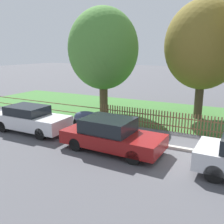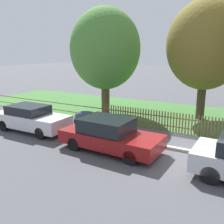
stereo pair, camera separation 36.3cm
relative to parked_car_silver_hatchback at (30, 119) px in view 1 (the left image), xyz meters
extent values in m
plane|color=#4C4C51|center=(8.44, 0.98, -0.70)|extent=(120.00, 120.00, 0.00)
cube|color=#B2ADA3|center=(8.44, 1.08, -0.64)|extent=(36.90, 0.20, 0.12)
cube|color=#3D7033|center=(8.44, 7.09, -0.69)|extent=(36.90, 7.34, 0.01)
cube|color=brown|center=(8.44, 3.45, -0.40)|extent=(36.90, 0.03, 0.05)
cube|color=brown|center=(8.44, 3.45, 0.07)|extent=(36.90, 0.03, 0.05)
cube|color=brown|center=(2.33, 3.42, -0.16)|extent=(0.06, 0.03, 1.07)
cube|color=brown|center=(2.48, 3.42, -0.16)|extent=(0.06, 0.03, 1.07)
cube|color=brown|center=(2.64, 3.42, -0.16)|extent=(0.06, 0.03, 1.07)
cube|color=brown|center=(2.79, 3.42, -0.16)|extent=(0.06, 0.03, 1.07)
cube|color=brown|center=(2.95, 3.42, -0.16)|extent=(0.06, 0.03, 1.07)
cube|color=brown|center=(3.10, 3.42, -0.16)|extent=(0.06, 0.03, 1.07)
cube|color=brown|center=(3.26, 3.42, -0.16)|extent=(0.06, 0.03, 1.07)
cube|color=brown|center=(3.41, 3.42, -0.16)|extent=(0.06, 0.03, 1.07)
cube|color=brown|center=(3.57, 3.42, -0.16)|extent=(0.06, 0.03, 1.07)
cube|color=brown|center=(3.72, 3.42, -0.16)|extent=(0.06, 0.03, 1.07)
cube|color=brown|center=(3.88, 3.42, -0.16)|extent=(0.06, 0.03, 1.07)
cube|color=brown|center=(4.03, 3.42, -0.16)|extent=(0.06, 0.03, 1.07)
cube|color=brown|center=(4.18, 3.42, -0.16)|extent=(0.06, 0.03, 1.07)
cube|color=brown|center=(4.34, 3.42, -0.16)|extent=(0.06, 0.03, 1.07)
cube|color=brown|center=(4.49, 3.42, -0.16)|extent=(0.06, 0.03, 1.07)
cube|color=brown|center=(4.65, 3.42, -0.16)|extent=(0.06, 0.03, 1.07)
cube|color=brown|center=(4.80, 3.42, -0.16)|extent=(0.06, 0.03, 1.07)
cube|color=brown|center=(4.96, 3.42, -0.16)|extent=(0.06, 0.03, 1.07)
cube|color=brown|center=(5.11, 3.42, -0.16)|extent=(0.06, 0.03, 1.07)
cube|color=brown|center=(5.27, 3.42, -0.16)|extent=(0.06, 0.03, 1.07)
cube|color=brown|center=(5.42, 3.42, -0.16)|extent=(0.06, 0.03, 1.07)
cube|color=brown|center=(5.58, 3.42, -0.16)|extent=(0.06, 0.03, 1.07)
cube|color=brown|center=(5.73, 3.42, -0.16)|extent=(0.06, 0.03, 1.07)
cube|color=brown|center=(5.89, 3.42, -0.16)|extent=(0.06, 0.03, 1.07)
cube|color=brown|center=(6.04, 3.42, -0.16)|extent=(0.06, 0.03, 1.07)
cube|color=brown|center=(6.19, 3.42, -0.16)|extent=(0.06, 0.03, 1.07)
cube|color=brown|center=(6.35, 3.42, -0.16)|extent=(0.06, 0.03, 1.07)
cube|color=brown|center=(6.50, 3.42, -0.16)|extent=(0.06, 0.03, 1.07)
cube|color=brown|center=(6.66, 3.42, -0.16)|extent=(0.06, 0.03, 1.07)
cube|color=brown|center=(6.81, 3.42, -0.16)|extent=(0.06, 0.03, 1.07)
cube|color=brown|center=(6.97, 3.42, -0.16)|extent=(0.06, 0.03, 1.07)
cube|color=brown|center=(7.12, 3.42, -0.16)|extent=(0.06, 0.03, 1.07)
cube|color=brown|center=(7.28, 3.42, -0.16)|extent=(0.06, 0.03, 1.07)
cube|color=brown|center=(7.43, 3.42, -0.16)|extent=(0.06, 0.03, 1.07)
cube|color=brown|center=(7.59, 3.42, -0.16)|extent=(0.06, 0.03, 1.07)
cube|color=brown|center=(7.74, 3.42, -0.16)|extent=(0.06, 0.03, 1.07)
cube|color=brown|center=(7.90, 3.42, -0.16)|extent=(0.06, 0.03, 1.07)
cube|color=brown|center=(8.05, 3.42, -0.16)|extent=(0.06, 0.03, 1.07)
cube|color=brown|center=(8.20, 3.42, -0.16)|extent=(0.06, 0.03, 1.07)
cube|color=brown|center=(8.36, 3.42, -0.16)|extent=(0.06, 0.03, 1.07)
cube|color=brown|center=(8.51, 3.42, -0.16)|extent=(0.06, 0.03, 1.07)
cube|color=brown|center=(8.67, 3.42, -0.16)|extent=(0.06, 0.03, 1.07)
cube|color=brown|center=(8.82, 3.42, -0.16)|extent=(0.06, 0.03, 1.07)
cube|color=brown|center=(8.98, 3.42, -0.16)|extent=(0.06, 0.03, 1.07)
cube|color=brown|center=(9.13, 3.42, -0.16)|extent=(0.06, 0.03, 1.07)
cube|color=silver|center=(0.04, 0.00, -0.11)|extent=(4.20, 1.66, 0.68)
cube|color=black|center=(-0.16, 0.00, 0.45)|extent=(2.02, 1.48, 0.44)
cylinder|color=black|center=(1.34, 0.75, -0.41)|extent=(0.59, 0.14, 0.58)
cylinder|color=black|center=(1.35, -0.74, -0.41)|extent=(0.59, 0.14, 0.58)
cylinder|color=black|center=(-1.26, 0.74, -0.41)|extent=(0.59, 0.14, 0.58)
cylinder|color=black|center=(-1.25, -0.75, -0.41)|extent=(0.59, 0.14, 0.58)
cube|color=maroon|center=(5.01, -0.29, -0.17)|extent=(4.39, 1.98, 0.56)
cube|color=black|center=(4.79, -0.28, 0.40)|extent=(2.13, 1.72, 0.59)
cylinder|color=black|center=(6.38, 0.51, -0.41)|extent=(0.58, 0.16, 0.58)
cylinder|color=black|center=(6.32, -1.18, -0.41)|extent=(0.58, 0.16, 0.58)
cylinder|color=black|center=(3.70, 0.60, -0.41)|extent=(0.58, 0.16, 0.58)
cylinder|color=black|center=(3.64, -1.08, -0.41)|extent=(0.58, 0.16, 0.58)
cylinder|color=black|center=(9.19, 0.52, -0.39)|extent=(0.62, 0.16, 0.62)
cylinder|color=black|center=(9.14, -1.20, -0.39)|extent=(0.62, 0.16, 0.62)
cylinder|color=black|center=(3.27, 1.64, -0.40)|extent=(0.59, 0.11, 0.59)
cylinder|color=black|center=(1.86, 1.65, -0.40)|extent=(0.59, 0.11, 0.59)
ellipsoid|color=#2D3851|center=(2.56, 1.64, -0.07)|extent=(1.86, 0.63, 0.79)
ellipsoid|color=#2D3851|center=(3.00, 1.64, 0.14)|extent=(0.44, 0.76, 0.36)
cylinder|color=brown|center=(1.40, 5.39, 0.72)|extent=(0.55, 0.55, 2.83)
ellipsoid|color=#4C8438|center=(1.40, 5.39, 3.58)|extent=(4.58, 4.58, 5.27)
cylinder|color=#473828|center=(7.37, 6.90, 0.82)|extent=(0.51, 0.51, 3.03)
ellipsoid|color=olive|center=(7.37, 6.90, 3.78)|extent=(4.58, 4.58, 5.27)
camera|label=1|loc=(9.59, -9.19, 3.46)|focal=40.00mm
camera|label=2|loc=(9.91, -9.02, 3.46)|focal=40.00mm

